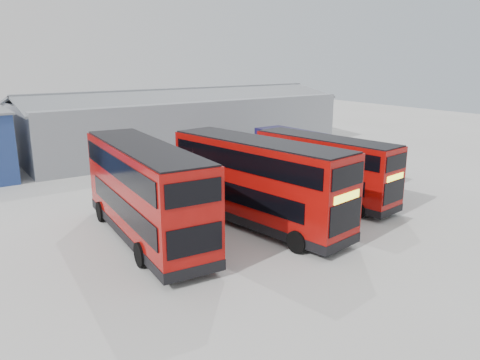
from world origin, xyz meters
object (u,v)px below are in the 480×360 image
Objects in this scene: maintenance_shed at (181,122)px; double_decker_right at (324,170)px; double_decker_centre at (258,184)px; double_decker_left at (146,194)px; single_decker_blue at (315,156)px.

maintenance_shed reaches higher than double_decker_right.
double_decker_centre is at bearing -176.48° from double_decker_right.
double_decker_left is 11.73m from double_decker_right.
maintenance_shed is 2.62× the size of single_decker_blue.
double_decker_centre is 0.97× the size of single_decker_blue.
double_decker_right is (6.02, 1.20, -0.29)m from double_decker_centre.
double_decker_left is 0.99× the size of single_decker_blue.
double_decker_left is (-12.82, -20.76, -0.23)m from maintenance_shed.
maintenance_shed is 23.37m from double_decker_centre.
double_decker_left reaches higher than double_decker_centre.
double_decker_centre reaches higher than single_decker_blue.
maintenance_shed is 24.40m from double_decker_left.
double_decker_left reaches higher than double_decker_right.
maintenance_shed is 2.66× the size of double_decker_left.
maintenance_shed is at bearing -81.30° from single_decker_blue.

